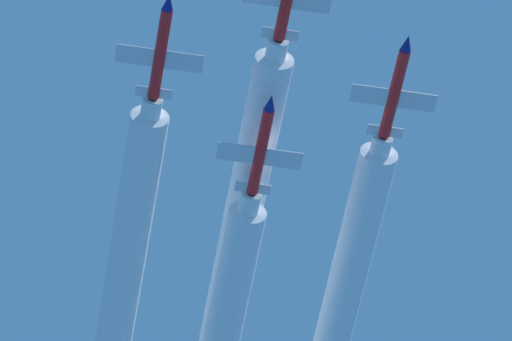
# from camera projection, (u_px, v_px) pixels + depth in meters

# --- Properties ---
(jet_left_wingman) EXTENTS (9.17, 13.35, 3.21)m
(jet_left_wingman) POSITION_uv_depth(u_px,v_px,m) (395.00, 90.00, 199.74)
(jet_left_wingman) COLOR red
(jet_right_wingman) EXTENTS (9.17, 13.35, 3.21)m
(jet_right_wingman) POSITION_uv_depth(u_px,v_px,m) (161.00, 51.00, 197.01)
(jet_right_wingman) COLOR red
(jet_slot) EXTENTS (9.17, 13.35, 3.21)m
(jet_slot) POSITION_uv_depth(u_px,v_px,m) (261.00, 148.00, 201.71)
(jet_slot) COLOR red
(smoke_trail_lead) EXTENTS (4.21, 60.33, 4.21)m
(smoke_trail_lead) POSITION_uv_depth(u_px,v_px,m) (233.00, 261.00, 216.39)
(smoke_trail_lead) COLOR white
(smoke_trail_left_wingman) EXTENTS (4.21, 56.45, 4.21)m
(smoke_trail_left_wingman) POSITION_uv_depth(u_px,v_px,m) (334.00, 333.00, 219.80)
(smoke_trail_left_wingman) COLOR white
(smoke_trail_right_wingman) EXTENTS (4.21, 59.16, 4.21)m
(smoke_trail_right_wingman) POSITION_uv_depth(u_px,v_px,m) (119.00, 309.00, 217.86)
(smoke_trail_right_wingman) COLOR white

